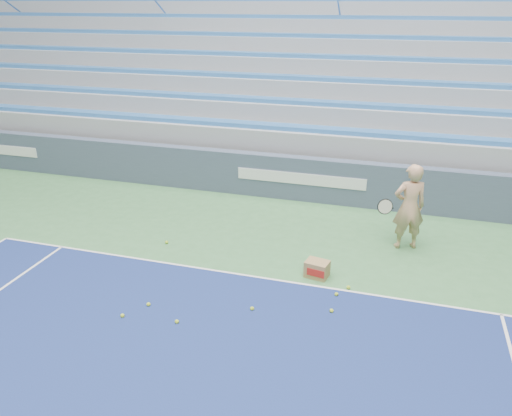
# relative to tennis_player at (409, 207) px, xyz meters

# --- Properties ---
(sponsor_barrier) EXTENTS (30.00, 0.32, 1.10)m
(sponsor_barrier) POSITION_rel_tennis_player_xyz_m (-2.56, 1.98, -0.34)
(sponsor_barrier) COLOR #404B61
(sponsor_barrier) RESTS_ON ground
(bleachers) EXTENTS (31.00, 9.15, 7.30)m
(bleachers) POSITION_rel_tennis_player_xyz_m (-2.56, 7.69, 1.47)
(bleachers) COLOR #95989D
(bleachers) RESTS_ON ground
(tennis_player) EXTENTS (0.98, 0.93, 1.77)m
(tennis_player) POSITION_rel_tennis_player_xyz_m (0.00, 0.00, 0.00)
(tennis_player) COLOR tan
(tennis_player) RESTS_ON ground
(ball_box) EXTENTS (0.46, 0.38, 0.31)m
(ball_box) POSITION_rel_tennis_player_xyz_m (-1.50, -1.67, -0.73)
(ball_box) COLOR olive
(ball_box) RESTS_ON ground
(tennis_ball_0) EXTENTS (0.07, 0.07, 0.07)m
(tennis_ball_0) POSITION_rel_tennis_player_xyz_m (-1.06, -2.22, -0.85)
(tennis_ball_0) COLOR #B5CF2A
(tennis_ball_0) RESTS_ON ground
(tennis_ball_1) EXTENTS (0.07, 0.07, 0.07)m
(tennis_ball_1) POSITION_rel_tennis_player_xyz_m (-4.22, -3.81, -0.85)
(tennis_ball_1) COLOR #B5CF2A
(tennis_ball_1) RESTS_ON ground
(tennis_ball_2) EXTENTS (0.07, 0.07, 0.07)m
(tennis_ball_2) POSITION_rel_tennis_player_xyz_m (-4.70, -1.26, -0.85)
(tennis_ball_2) COLOR #B5CF2A
(tennis_ball_2) RESTS_ON ground
(tennis_ball_3) EXTENTS (0.07, 0.07, 0.07)m
(tennis_ball_3) POSITION_rel_tennis_player_xyz_m (-0.89, -1.94, -0.85)
(tennis_ball_3) COLOR #B5CF2A
(tennis_ball_3) RESTS_ON ground
(tennis_ball_4) EXTENTS (0.07, 0.07, 0.07)m
(tennis_ball_4) POSITION_rel_tennis_player_xyz_m (-1.06, -2.73, -0.85)
(tennis_ball_4) COLOR #B5CF2A
(tennis_ball_4) RESTS_ON ground
(tennis_ball_5) EXTENTS (0.07, 0.07, 0.07)m
(tennis_ball_5) POSITION_rel_tennis_player_xyz_m (-2.31, -3.03, -0.85)
(tennis_ball_5) COLOR #B5CF2A
(tennis_ball_5) RESTS_ON ground
(tennis_ball_6) EXTENTS (0.07, 0.07, 0.07)m
(tennis_ball_6) POSITION_rel_tennis_player_xyz_m (-3.98, -3.41, -0.85)
(tennis_ball_6) COLOR #B5CF2A
(tennis_ball_6) RESTS_ON ground
(tennis_ball_7) EXTENTS (0.07, 0.07, 0.07)m
(tennis_ball_7) POSITION_rel_tennis_player_xyz_m (-3.33, -3.71, -0.85)
(tennis_ball_7) COLOR #B5CF2A
(tennis_ball_7) RESTS_ON ground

